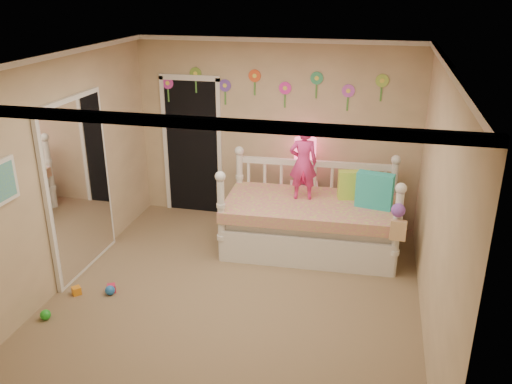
% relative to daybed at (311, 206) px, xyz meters
% --- Properties ---
extents(floor, '(4.00, 4.50, 0.01)m').
position_rel_daybed_xyz_m(floor, '(-0.64, -1.38, -0.60)').
color(floor, '#7F684C').
rests_on(floor, ground).
extents(ceiling, '(4.00, 4.50, 0.01)m').
position_rel_daybed_xyz_m(ceiling, '(-0.64, -1.38, 2.00)').
color(ceiling, white).
rests_on(ceiling, floor).
extents(back_wall, '(4.00, 0.01, 2.60)m').
position_rel_daybed_xyz_m(back_wall, '(-0.64, 0.87, 0.70)').
color(back_wall, tan).
rests_on(back_wall, floor).
extents(left_wall, '(0.01, 4.50, 2.60)m').
position_rel_daybed_xyz_m(left_wall, '(-2.64, -1.38, 0.70)').
color(left_wall, tan).
rests_on(left_wall, floor).
extents(right_wall, '(0.01, 4.50, 2.60)m').
position_rel_daybed_xyz_m(right_wall, '(1.36, -1.38, 0.70)').
color(right_wall, tan).
rests_on(right_wall, floor).
extents(crown_molding, '(4.00, 4.50, 0.06)m').
position_rel_daybed_xyz_m(crown_molding, '(-0.64, -1.38, 1.97)').
color(crown_molding, white).
rests_on(crown_molding, ceiling).
extents(daybed, '(2.27, 1.28, 1.20)m').
position_rel_daybed_xyz_m(daybed, '(0.00, 0.00, 0.00)').
color(daybed, white).
rests_on(daybed, floor).
extents(pillow_turquoise, '(0.47, 0.24, 0.45)m').
position_rel_daybed_xyz_m(pillow_turquoise, '(0.78, -0.01, 0.29)').
color(pillow_turquoise, '#26C2BA').
rests_on(pillow_turquoise, daybed).
extents(pillow_lime, '(0.41, 0.22, 0.37)m').
position_rel_daybed_xyz_m(pillow_lime, '(0.52, 0.22, 0.25)').
color(pillow_lime, '#BEE846').
rests_on(pillow_lime, daybed).
extents(child, '(0.39, 0.29, 0.97)m').
position_rel_daybed_xyz_m(child, '(-0.13, 0.08, 0.55)').
color(child, '#E8348C').
rests_on(child, daybed).
extents(nightstand, '(0.42, 0.35, 0.64)m').
position_rel_daybed_xyz_m(nightstand, '(-0.19, 0.69, -0.28)').
color(nightstand, white).
rests_on(nightstand, floor).
extents(table_lamp, '(0.30, 0.30, 0.66)m').
position_rel_daybed_xyz_m(table_lamp, '(-0.19, 0.69, 0.47)').
color(table_lamp, '#F4206E').
rests_on(table_lamp, nightstand).
extents(closet_doorway, '(0.90, 0.04, 2.07)m').
position_rel_daybed_xyz_m(closet_doorway, '(-1.89, 0.86, 0.43)').
color(closet_doorway, black).
rests_on(closet_doorway, back_wall).
extents(flower_decals, '(3.40, 0.02, 0.50)m').
position_rel_daybed_xyz_m(flower_decals, '(-0.73, 0.86, 1.34)').
color(flower_decals, '#B2668C').
rests_on(flower_decals, back_wall).
extents(mirror_closet, '(0.07, 1.30, 2.10)m').
position_rel_daybed_xyz_m(mirror_closet, '(-2.60, -1.08, 0.45)').
color(mirror_closet, white).
rests_on(mirror_closet, left_wall).
extents(wall_picture, '(0.05, 0.34, 0.42)m').
position_rel_daybed_xyz_m(wall_picture, '(-2.61, -2.28, 0.95)').
color(wall_picture, white).
rests_on(wall_picture, left_wall).
extents(hanging_bag, '(0.20, 0.16, 0.36)m').
position_rel_daybed_xyz_m(hanging_bag, '(1.06, -0.57, 0.13)').
color(hanging_bag, beige).
rests_on(hanging_bag, daybed).
extents(toy_scatter, '(0.95, 1.39, 0.11)m').
position_rel_daybed_xyz_m(toy_scatter, '(-2.19, -1.90, -0.55)').
color(toy_scatter, '#996666').
rests_on(toy_scatter, floor).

